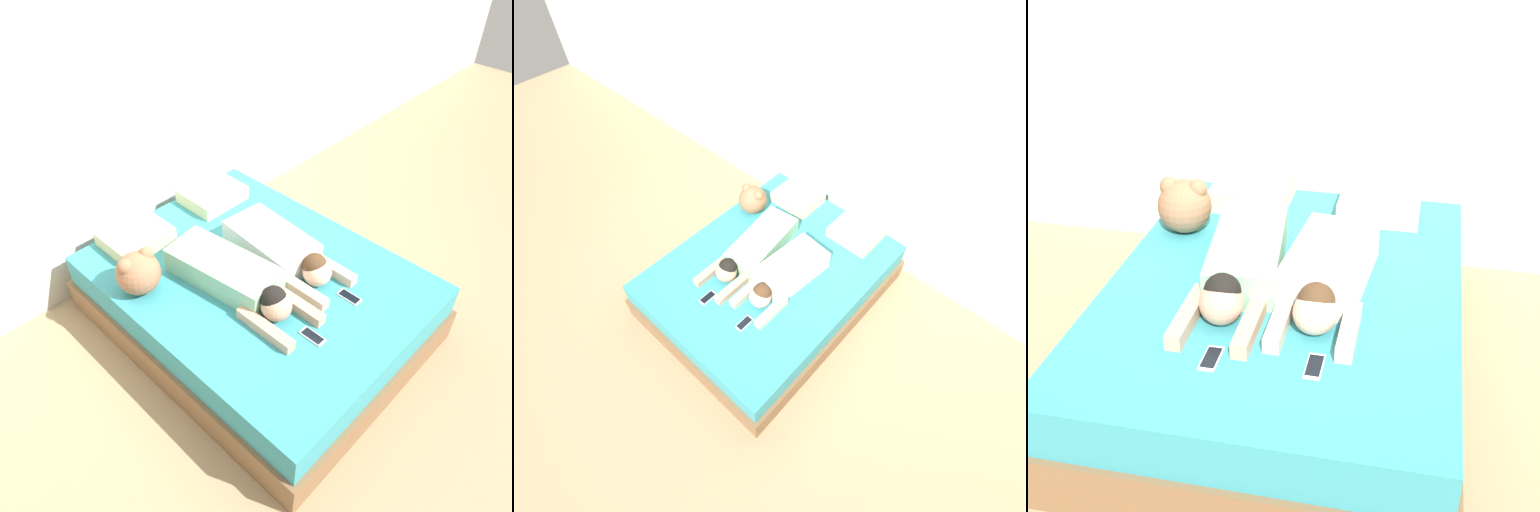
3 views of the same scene
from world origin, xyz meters
TOP-DOWN VIEW (x-y plane):
  - ground_plane at (0.00, 0.00)m, footprint 12.00×12.00m
  - wall_back at (0.00, 1.24)m, footprint 12.00×0.06m
  - bed at (0.00, 0.00)m, footprint 1.70×2.18m
  - pillow_head_left at (-0.37, 0.84)m, footprint 0.44×0.38m
  - pillow_head_right at (0.37, 0.84)m, footprint 0.44×0.38m
  - person_left at (-0.20, -0.02)m, footprint 0.42×1.11m
  - person_right at (0.21, -0.05)m, footprint 0.40×0.94m
  - cell_phone_left at (-0.17, -0.63)m, footprint 0.07×0.16m
  - cell_phone_right at (0.25, -0.59)m, footprint 0.07×0.16m
  - plush_toy at (-0.63, 0.43)m, footprint 0.29×0.29m

SIDE VIEW (x-z plane):
  - ground_plane at x=0.00m, z-range 0.00..0.00m
  - bed at x=0.00m, z-range 0.00..0.49m
  - cell_phone_left at x=-0.17m, z-range 0.49..0.50m
  - cell_phone_right at x=0.25m, z-range 0.49..0.50m
  - pillow_head_left at x=-0.37m, z-range 0.49..0.60m
  - pillow_head_right at x=0.37m, z-range 0.49..0.60m
  - person_left at x=-0.20m, z-range 0.47..0.69m
  - person_right at x=0.21m, z-range 0.48..0.70m
  - plush_toy at x=-0.63m, z-range 0.49..0.79m
  - wall_back at x=0.00m, z-range 0.00..2.60m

